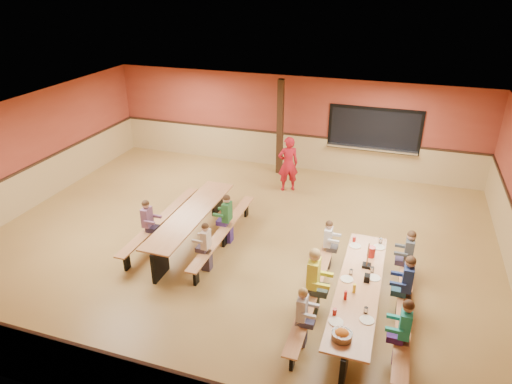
% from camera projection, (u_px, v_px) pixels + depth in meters
% --- Properties ---
extents(ground, '(12.00, 12.00, 0.00)m').
position_uv_depth(ground, '(237.00, 242.00, 10.97)').
color(ground, olive).
rests_on(ground, ground).
extents(room_envelope, '(12.04, 10.04, 3.02)m').
position_uv_depth(room_envelope, '(237.00, 216.00, 10.67)').
color(room_envelope, '#963B2B').
rests_on(room_envelope, ground).
extents(kitchen_pass_through, '(2.78, 0.28, 1.38)m').
position_uv_depth(kitchen_pass_through, '(374.00, 132.00, 13.82)').
color(kitchen_pass_through, black).
rests_on(kitchen_pass_through, ground).
extents(structural_post, '(0.18, 0.18, 3.00)m').
position_uv_depth(structural_post, '(280.00, 128.00, 14.14)').
color(structural_post, black).
rests_on(structural_post, ground).
extents(cafeteria_table_main, '(1.91, 3.70, 0.74)m').
position_uv_depth(cafeteria_table_main, '(358.00, 295.00, 8.33)').
color(cafeteria_table_main, '#B77648').
rests_on(cafeteria_table_main, ground).
extents(cafeteria_table_second, '(1.91, 3.70, 0.74)m').
position_uv_depth(cafeteria_table_second, '(192.00, 221.00, 10.81)').
color(cafeteria_table_second, '#B77648').
rests_on(cafeteria_table_second, ground).
extents(seated_child_white_left, '(0.34, 0.28, 1.15)m').
position_uv_depth(seated_child_white_left, '(302.00, 317.00, 7.71)').
color(seated_child_white_left, silver).
rests_on(seated_child_white_left, ground).
extents(seated_adult_yellow, '(0.44, 0.36, 1.36)m').
position_uv_depth(seated_adult_yellow, '(313.00, 281.00, 8.44)').
color(seated_adult_yellow, yellow).
rests_on(seated_adult_yellow, ground).
extents(seated_child_grey_left, '(0.33, 0.27, 1.13)m').
position_uv_depth(seated_child_grey_left, '(328.00, 245.00, 9.79)').
color(seated_child_grey_left, silver).
rests_on(seated_child_grey_left, ground).
extents(seated_child_teal_right, '(0.38, 0.31, 1.24)m').
position_uv_depth(seated_child_teal_right, '(404.00, 333.00, 7.32)').
color(seated_child_teal_right, teal).
rests_on(seated_child_teal_right, ground).
extents(seated_child_navy_right, '(0.40, 0.32, 1.26)m').
position_uv_depth(seated_child_navy_right, '(406.00, 286.00, 8.37)').
color(seated_child_navy_right, navy).
rests_on(seated_child_navy_right, ground).
extents(seated_child_char_right, '(0.37, 0.30, 1.21)m').
position_uv_depth(seated_child_char_right, '(408.00, 258.00, 9.27)').
color(seated_child_char_right, '#444A4D').
rests_on(seated_child_char_right, ground).
extents(seated_child_purple_sec, '(0.36, 0.30, 1.20)m').
position_uv_depth(seated_child_purple_sec, '(148.00, 224.00, 10.51)').
color(seated_child_purple_sec, '#815278').
rests_on(seated_child_purple_sec, ground).
extents(seated_child_green_sec, '(0.37, 0.30, 1.22)m').
position_uv_depth(seated_child_green_sec, '(227.00, 219.00, 10.73)').
color(seated_child_green_sec, '#276331').
rests_on(seated_child_green_sec, ground).
extents(seated_child_tan_sec, '(0.33, 0.27, 1.12)m').
position_uv_depth(seated_child_tan_sec, '(206.00, 247.00, 9.71)').
color(seated_child_tan_sec, beige).
rests_on(seated_child_tan_sec, ground).
extents(standing_woman, '(0.72, 0.63, 1.65)m').
position_uv_depth(standing_woman, '(288.00, 164.00, 13.24)').
color(standing_woman, '#B01421').
rests_on(standing_woman, ground).
extents(punch_pitcher, '(0.16, 0.16, 0.22)m').
position_uv_depth(punch_pitcher, '(371.00, 252.00, 9.02)').
color(punch_pitcher, red).
rests_on(punch_pitcher, cafeteria_table_main).
extents(chip_bowl, '(0.32, 0.32, 0.15)m').
position_uv_depth(chip_bowl, '(342.00, 335.00, 7.00)').
color(chip_bowl, orange).
rests_on(chip_bowl, cafeteria_table_main).
extents(napkin_dispenser, '(0.10, 0.14, 0.13)m').
position_uv_depth(napkin_dispenser, '(367.00, 278.00, 8.32)').
color(napkin_dispenser, black).
rests_on(napkin_dispenser, cafeteria_table_main).
extents(condiment_mustard, '(0.06, 0.06, 0.17)m').
position_uv_depth(condiment_mustard, '(354.00, 288.00, 8.02)').
color(condiment_mustard, yellow).
rests_on(condiment_mustard, cafeteria_table_main).
extents(condiment_ketchup, '(0.06, 0.06, 0.17)m').
position_uv_depth(condiment_ketchup, '(346.00, 295.00, 7.84)').
color(condiment_ketchup, '#B2140F').
rests_on(condiment_ketchup, cafeteria_table_main).
extents(table_paddle, '(0.16, 0.16, 0.56)m').
position_uv_depth(table_paddle, '(367.00, 261.00, 8.69)').
color(table_paddle, black).
rests_on(table_paddle, cafeteria_table_main).
extents(place_settings, '(0.65, 3.30, 0.11)m').
position_uv_depth(place_settings, '(359.00, 283.00, 8.21)').
color(place_settings, beige).
rests_on(place_settings, cafeteria_table_main).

